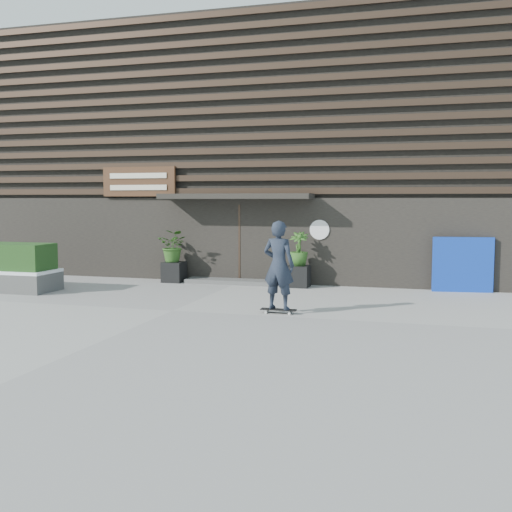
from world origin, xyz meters
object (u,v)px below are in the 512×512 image
(planter_pot_left, at_px, (174,272))
(blue_tarp, at_px, (463,265))
(planter_pot_right, at_px, (299,276))
(skateboarder, at_px, (279,265))

(planter_pot_left, bearing_deg, blue_tarp, 2.10)
(planter_pot_left, bearing_deg, planter_pot_right, 0.00)
(planter_pot_left, xyz_separation_m, skateboarder, (4.24, -4.07, 0.75))
(blue_tarp, bearing_deg, planter_pot_left, 174.65)
(blue_tarp, xyz_separation_m, skateboarder, (-3.95, -4.37, 0.32))
(planter_pot_left, bearing_deg, skateboarder, -43.82)
(planter_pot_left, xyz_separation_m, planter_pot_right, (3.80, 0.00, 0.00))
(blue_tarp, bearing_deg, skateboarder, -139.57)
(skateboarder, bearing_deg, planter_pot_right, 96.14)
(blue_tarp, distance_m, skateboarder, 5.90)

